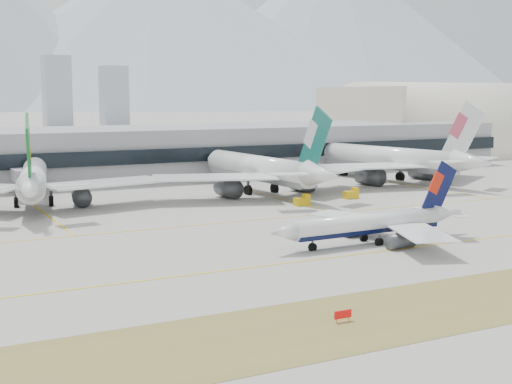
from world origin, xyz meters
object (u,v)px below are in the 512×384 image
widebody_cathay (264,170)px  hangar (443,154)px  widebody_china_air (394,160)px  terminal (91,154)px  taxiing_airliner (375,224)px  widebody_eva (33,181)px

widebody_cathay → hangar: hangar is taller
widebody_china_air → terminal: widebody_china_air is taller
taxiing_airliner → hangar: (135.53, 134.07, -3.11)m
widebody_china_air → hangar: (78.90, 67.18, -6.18)m
hangar → widebody_cathay: bearing=-149.7°
widebody_cathay → terminal: widebody_cathay is taller
taxiing_airliner → terminal: size_ratio=0.14×
widebody_eva → widebody_china_air: (100.78, 0.57, 0.51)m
widebody_china_air → terminal: 89.09m
widebody_china_air → hangar: bearing=-60.0°
taxiing_airliner → hangar: size_ratio=0.44×
taxiing_airliner → widebody_eva: size_ratio=0.67×
widebody_china_air → widebody_cathay: bearing=86.3°
widebody_cathay → terminal: size_ratio=0.23×
taxiing_airliner → hangar: 190.66m
taxiing_airliner → widebody_china_air: 87.69m
taxiing_airliner → terminal: bearing=-82.2°
terminal → hangar: size_ratio=3.08×
taxiing_airliner → terminal: 115.56m
taxiing_airliner → widebody_cathay: (11.35, 61.52, 2.80)m
widebody_eva → hangar: 192.11m
widebody_eva → terminal: 53.84m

